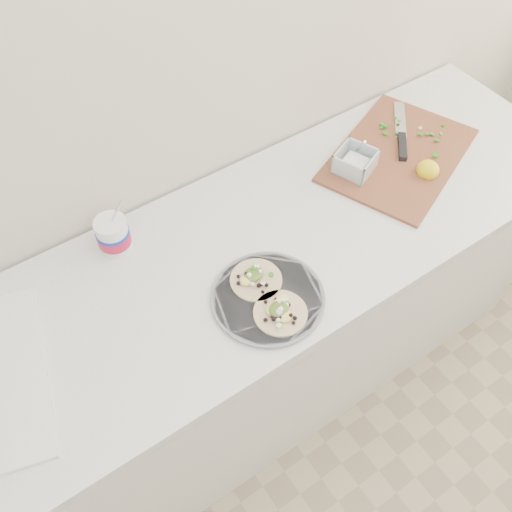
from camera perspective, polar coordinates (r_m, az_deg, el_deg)
counter at (r=1.96m, az=-2.86°, el=-8.50°), size 2.44×0.66×0.90m
taco_plate at (r=1.50m, az=1.21°, el=-4.02°), size 0.30×0.30×0.04m
tub at (r=1.61m, az=-14.05°, el=2.31°), size 0.09×0.09×0.21m
cutboard at (r=1.91m, az=13.66°, el=10.03°), size 0.61×0.52×0.08m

